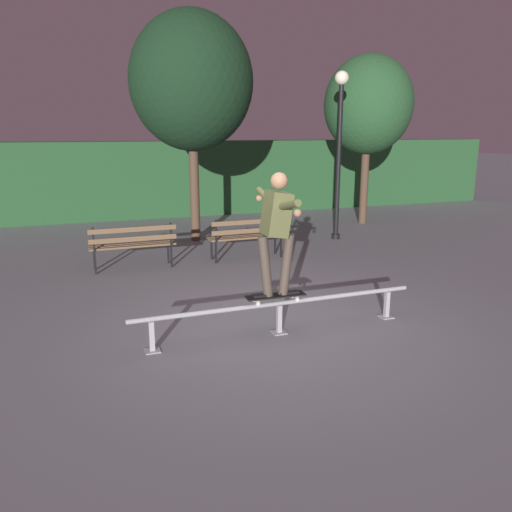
{
  "coord_description": "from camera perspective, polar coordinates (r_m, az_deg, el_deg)",
  "views": [
    {
      "loc": [
        -2.4,
        -5.85,
        2.56
      ],
      "look_at": [
        -0.03,
        0.61,
        0.85
      ],
      "focal_mm": 35.31,
      "sensor_mm": 36.0,
      "label": 1
    }
  ],
  "objects": [
    {
      "name": "park_bench_leftmost",
      "position": [
        9.74,
        -13.78,
        1.55
      ],
      "size": [
        1.6,
        0.42,
        0.88
      ],
      "color": "black",
      "rests_on": "ground"
    },
    {
      "name": "hedge_backdrop",
      "position": [
        15.94,
        -11.58,
        8.54
      ],
      "size": [
        24.0,
        1.2,
        2.27
      ],
      "primitive_type": "cube",
      "color": "#234C28",
      "rests_on": "ground"
    },
    {
      "name": "ground_plane",
      "position": [
        6.82,
        1.99,
        -8.08
      ],
      "size": [
        90.0,
        90.0,
        0.0
      ],
      "primitive_type": "plane",
      "color": "slate"
    },
    {
      "name": "lamp_post_right",
      "position": [
        12.23,
        9.45,
        13.4
      ],
      "size": [
        0.32,
        0.32,
        3.9
      ],
      "color": "black",
      "rests_on": "ground"
    },
    {
      "name": "grind_rail",
      "position": [
        6.54,
        2.66,
        -5.95
      ],
      "size": [
        3.87,
        0.18,
        0.44
      ],
      "color": "#9E9EA3",
      "rests_on": "ground"
    },
    {
      "name": "tree_far_right",
      "position": [
        14.57,
        12.6,
        16.33
      ],
      "size": [
        2.4,
        2.4,
        4.58
      ],
      "color": "#4C3828",
      "rests_on": "ground"
    },
    {
      "name": "skateboarder",
      "position": [
        6.23,
        2.34,
        3.64
      ],
      "size": [
        0.62,
        1.41,
        1.56
      ],
      "color": "black",
      "rests_on": "skateboard"
    },
    {
      "name": "park_bench_left_center",
      "position": [
        10.24,
        -0.91,
        2.55
      ],
      "size": [
        1.6,
        0.42,
        0.88
      ],
      "color": "black",
      "rests_on": "ground"
    },
    {
      "name": "skateboard",
      "position": [
        6.46,
        2.24,
        -4.56
      ],
      "size": [
        0.79,
        0.23,
        0.09
      ],
      "color": "black",
      "rests_on": "grind_rail"
    },
    {
      "name": "tree_behind_benches",
      "position": [
        12.02,
        -7.33,
        18.95
      ],
      "size": [
        2.78,
        2.78,
        5.17
      ],
      "color": "#4C3828",
      "rests_on": "ground"
    }
  ]
}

